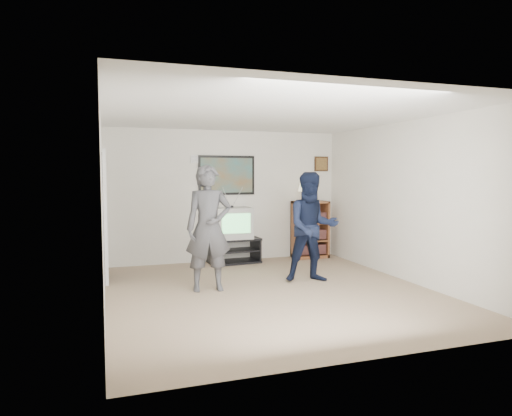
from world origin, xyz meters
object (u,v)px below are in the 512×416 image
bookshelf (310,229)px  person_tall (209,228)px  media_stand (234,250)px  person_short (312,227)px  crt_television (232,223)px

bookshelf → person_tall: (-2.49, -1.88, 0.34)m
media_stand → person_short: size_ratio=0.57×
media_stand → crt_television: size_ratio=1.43×
media_stand → bookshelf: size_ratio=0.86×
person_tall → bookshelf: bearing=41.5°
bookshelf → person_short: (-0.84, -1.86, 0.29)m
media_stand → person_tall: bearing=-120.4°
media_stand → crt_television: 0.53m
bookshelf → person_short: 2.06m
media_stand → person_short: person_short is taller
crt_television → person_short: (0.79, -1.81, 0.09)m
media_stand → bookshelf: bookshelf is taller
crt_television → person_short: 1.98m
crt_television → person_short: bearing=-65.8°
media_stand → person_tall: person_tall is taller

